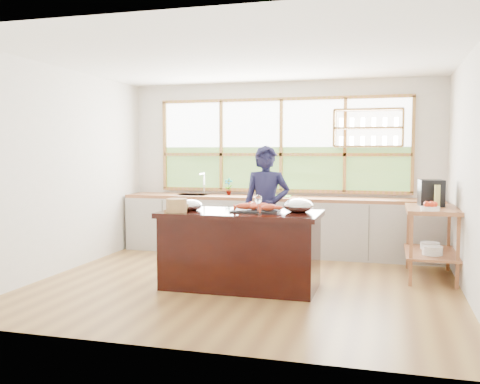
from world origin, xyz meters
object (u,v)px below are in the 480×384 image
at_px(cook, 266,210).
at_px(island, 241,249).
at_px(wicker_basket, 177,205).
at_px(espresso_machine, 431,193).

bearing_deg(cook, island, -106.59).
bearing_deg(wicker_basket, espresso_machine, 27.89).
bearing_deg(cook, wicker_basket, -136.53).
xyz_separation_m(espresso_machine, wicker_basket, (-2.89, -1.53, -0.09)).
distance_m(island, wicker_basket, 0.91).
distance_m(island, cook, 0.85).
xyz_separation_m(island, wicker_basket, (-0.70, -0.25, 0.52)).
xyz_separation_m(island, cook, (0.14, 0.74, 0.38)).
xyz_separation_m(cook, wicker_basket, (-0.84, -0.99, 0.14)).
height_order(cook, espresso_machine, cook).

